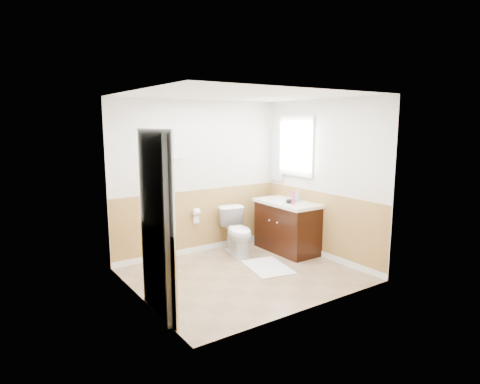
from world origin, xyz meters
TOP-DOWN VIEW (x-y plane):
  - floor at (0.00, 0.00)m, footprint 3.00×3.00m
  - ceiling at (0.00, 0.00)m, footprint 3.00×3.00m
  - wall_back at (0.00, 1.30)m, footprint 3.00×0.00m
  - wall_front at (0.00, -1.30)m, footprint 3.00×0.00m
  - wall_left at (-1.50, 0.00)m, footprint 0.00×3.00m
  - wall_right at (1.50, 0.00)m, footprint 0.00×3.00m
  - wainscot_back at (0.00, 1.29)m, footprint 3.00×0.00m
  - wainscot_front at (0.00, -1.29)m, footprint 3.00×0.00m
  - wainscot_left at (-1.49, 0.00)m, footprint 0.00×2.60m
  - wainscot_right at (1.49, 0.00)m, footprint 0.00×2.60m
  - toilet at (0.44, 0.83)m, footprint 0.57×0.82m
  - bath_mat at (0.44, 0.02)m, footprint 0.70×0.90m
  - vanity_cabinet at (1.21, 0.48)m, footprint 0.55×1.10m
  - vanity_knob_left at (0.91, 0.38)m, footprint 0.03×0.03m
  - vanity_knob_right at (0.91, 0.58)m, footprint 0.03×0.03m
  - countertop at (1.20, 0.48)m, footprint 0.60×1.15m
  - sink_basin at (1.21, 0.63)m, footprint 0.36×0.36m
  - faucet at (1.39, 0.63)m, footprint 0.02×0.02m
  - lotion_bottle at (1.11, 0.23)m, footprint 0.05×0.05m
  - soap_dispenser at (1.33, 0.39)m, footprint 0.11×0.11m
  - hair_dryer_body at (1.16, 0.35)m, footprint 0.14×0.07m
  - hair_dryer_handle at (1.13, 0.40)m, footprint 0.03×0.03m
  - mirror_panel at (1.48, 1.10)m, footprint 0.02×0.35m
  - window_frame at (1.47, 0.59)m, footprint 0.04×0.80m
  - window_glass at (1.49, 0.59)m, footprint 0.01×0.70m
  - door at (-1.40, -0.45)m, footprint 0.29×0.78m
  - door_frame at (-1.48, -0.45)m, footprint 0.02×0.92m
  - door_knob at (-1.34, -0.12)m, footprint 0.06×0.06m
  - towel_bar at (-0.55, 1.25)m, footprint 0.62×0.02m
  - tp_holder_bar at (-0.10, 1.23)m, footprint 0.14×0.02m
  - tp_roll at (-0.10, 1.23)m, footprint 0.10×0.11m
  - tp_sheet at (-0.10, 1.23)m, footprint 0.10×0.01m

SIDE VIEW (x-z plane):
  - floor at x=0.00m, z-range 0.00..0.00m
  - bath_mat at x=0.44m, z-range 0.00..0.02m
  - toilet at x=0.44m, z-range 0.00..0.76m
  - vanity_cabinet at x=1.21m, z-range 0.00..0.80m
  - wainscot_back at x=0.00m, z-range -1.00..2.00m
  - wainscot_front at x=0.00m, z-range -1.00..2.00m
  - wainscot_left at x=-1.49m, z-range -0.80..1.80m
  - wainscot_right at x=1.49m, z-range -0.80..1.80m
  - vanity_knob_left at x=0.91m, z-range 0.53..0.57m
  - vanity_knob_right at x=0.91m, z-range 0.53..0.57m
  - tp_sheet at x=-0.10m, z-range 0.51..0.67m
  - tp_holder_bar at x=-0.10m, z-range 0.69..0.71m
  - tp_roll at x=-0.10m, z-range 0.64..0.76m
  - countertop at x=1.20m, z-range 0.80..0.85m
  - hair_dryer_handle at x=1.13m, z-range 0.82..0.89m
  - sink_basin at x=1.21m, z-range 0.85..0.87m
  - hair_dryer_body at x=1.16m, z-range 0.85..0.92m
  - faucet at x=1.39m, z-range 0.85..0.99m
  - soap_dispenser at x=1.33m, z-range 0.85..1.05m
  - door_knob at x=-1.34m, z-range 0.92..0.98m
  - lotion_bottle at x=1.11m, z-range 0.85..1.07m
  - door at x=-1.40m, z-range 0.00..2.04m
  - door_frame at x=-1.48m, z-range -0.02..2.08m
  - wall_back at x=0.00m, z-range -0.25..2.75m
  - wall_front at x=0.00m, z-range -0.25..2.75m
  - wall_left at x=-1.50m, z-range -0.25..2.75m
  - wall_right at x=1.50m, z-range -0.25..2.75m
  - mirror_panel at x=1.48m, z-range 1.10..2.00m
  - towel_bar at x=-0.55m, z-range 1.59..1.61m
  - window_frame at x=1.47m, z-range 1.25..2.25m
  - window_glass at x=1.49m, z-range 1.30..2.20m
  - ceiling at x=0.00m, z-range 2.50..2.50m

